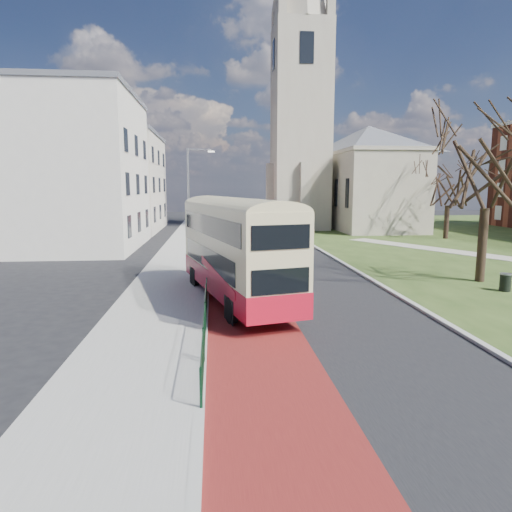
{
  "coord_description": "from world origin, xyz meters",
  "views": [
    {
      "loc": [
        -2.61,
        -17.96,
        5.17
      ],
      "look_at": [
        -0.66,
        2.88,
        2.0
      ],
      "focal_mm": 32.0,
      "sensor_mm": 36.0,
      "label": 1
    }
  ],
  "objects": [
    {
      "name": "pedestrian_railing",
      "position": [
        -2.95,
        4.0,
        0.55
      ],
      "size": [
        0.07,
        24.0,
        1.12
      ],
      "color": "#0B331B",
      "rests_on": "ground"
    },
    {
      "name": "kerb_east",
      "position": [
        6.1,
        22.0,
        0.07
      ],
      "size": [
        0.25,
        80.0,
        0.13
      ],
      "primitive_type": "cube",
      "color": "#999993",
      "rests_on": "ground"
    },
    {
      "name": "bus",
      "position": [
        -1.66,
        2.41,
        2.57
      ],
      "size": [
        5.04,
        11.07,
        4.51
      ],
      "rotation": [
        0.0,
        0.0,
        0.24
      ],
      "color": "#AE1022",
      "rests_on": "ground"
    },
    {
      "name": "bus_lane",
      "position": [
        -1.2,
        20.0,
        0.01
      ],
      "size": [
        3.4,
        120.0,
        0.01
      ],
      "primitive_type": "cube",
      "color": "#591414",
      "rests_on": "ground"
    },
    {
      "name": "kerb_west",
      "position": [
        -3.0,
        20.0,
        0.07
      ],
      "size": [
        0.25,
        120.0,
        0.13
      ],
      "primitive_type": "cube",
      "color": "#999993",
      "rests_on": "ground"
    },
    {
      "name": "street_block_far",
      "position": [
        -14.0,
        38.0,
        5.76
      ],
      "size": [
        10.3,
        16.3,
        11.5
      ],
      "color": "beige",
      "rests_on": "ground"
    },
    {
      "name": "street_block_near",
      "position": [
        -14.0,
        22.0,
        6.51
      ],
      "size": [
        10.3,
        14.3,
        13.0
      ],
      "color": "silver",
      "rests_on": "ground"
    },
    {
      "name": "gothic_church",
      "position": [
        12.56,
        38.0,
        13.13
      ],
      "size": [
        16.38,
        18.0,
        40.0
      ],
      "color": "gray",
      "rests_on": "ground"
    },
    {
      "name": "pavement_west",
      "position": [
        -5.0,
        20.0,
        0.06
      ],
      "size": [
        4.0,
        120.0,
        0.12
      ],
      "primitive_type": "cube",
      "color": "gray",
      "rests_on": "ground"
    },
    {
      "name": "ground",
      "position": [
        0.0,
        0.0,
        0.0
      ],
      "size": [
        160.0,
        160.0,
        0.0
      ],
      "primitive_type": "plane",
      "color": "black",
      "rests_on": "ground"
    },
    {
      "name": "litter_bin",
      "position": [
        11.8,
        2.97,
        0.49
      ],
      "size": [
        0.57,
        0.57,
        0.9
      ],
      "rotation": [
        0.0,
        0.0,
        0.03
      ],
      "color": "black",
      "rests_on": "grass_green"
    },
    {
      "name": "winter_tree_far",
      "position": [
        20.65,
        25.7,
        5.93
      ],
      "size": [
        6.62,
        6.62,
        8.52
      ],
      "rotation": [
        0.0,
        0.0,
        -0.16
      ],
      "color": "black",
      "rests_on": "grass_green"
    },
    {
      "name": "streetlamp",
      "position": [
        -4.35,
        18.0,
        4.59
      ],
      "size": [
        2.13,
        0.18,
        8.0
      ],
      "color": "gray",
      "rests_on": "pavement_west"
    },
    {
      "name": "winter_tree_near",
      "position": [
        11.95,
        5.39,
        7.2
      ],
      "size": [
        7.5,
        7.5,
        10.33
      ],
      "rotation": [
        0.0,
        0.0,
        0.07
      ],
      "color": "#2D2116",
      "rests_on": "grass_green"
    },
    {
      "name": "road_carriageway",
      "position": [
        1.5,
        20.0,
        0.01
      ],
      "size": [
        9.0,
        120.0,
        0.01
      ],
      "primitive_type": "cube",
      "color": "black",
      "rests_on": "ground"
    }
  ]
}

